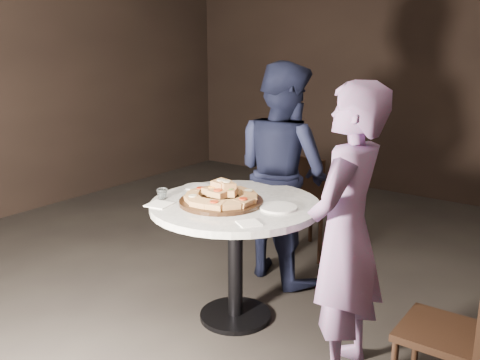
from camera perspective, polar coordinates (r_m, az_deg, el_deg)
The scene contains 13 objects.
floor at distance 3.58m, azimuth -2.16°, elevation -14.39°, with size 7.00×7.00×0.00m, color black.
table at distance 3.31m, azimuth -0.52°, elevation -4.79°, with size 1.35×1.35×0.78m.
serving_board at distance 3.24m, azimuth -2.02°, elevation -2.30°, with size 0.51×0.51×0.02m, color black.
focaccia_pile at distance 3.23m, azimuth -1.99°, elevation -1.49°, with size 0.45×0.45×0.12m.
plate_left at distance 3.60m, azimuth -4.63°, elevation -0.71°, with size 0.18×0.18×0.01m, color white.
plate_right at distance 3.15m, azimuth 4.11°, elevation -2.94°, with size 0.22×0.22×0.01m, color white.
water_glass at distance 3.35m, azimuth -8.30°, elevation -1.49°, with size 0.07×0.07×0.07m, color silver.
napkin_near at distance 3.25m, azimuth -8.61°, elevation -2.61°, with size 0.14×0.14×0.01m, color white.
napkin_far at distance 2.89m, azimuth 0.96°, elevation -4.63°, with size 0.12×0.12×0.01m, color white.
chair_far at distance 4.38m, azimuth 7.47°, elevation -1.91°, with size 0.45×0.47×0.86m.
chair_right at distance 2.74m, azimuth 22.70°, elevation -14.20°, with size 0.40×0.39×0.82m.
diner_navy at distance 3.92m, azimuth 4.57°, elevation 0.81°, with size 0.78×0.61×1.60m, color black.
diner_teal at distance 2.79m, azimuth 11.18°, elevation -5.79°, with size 0.57×0.37×1.56m, color slate.
Camera 1 is at (1.96, -2.43, 1.76)m, focal length 40.00 mm.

